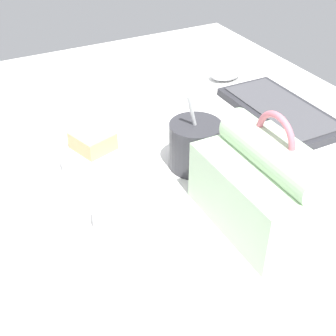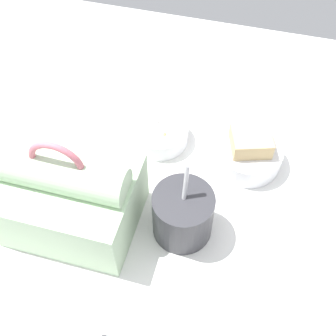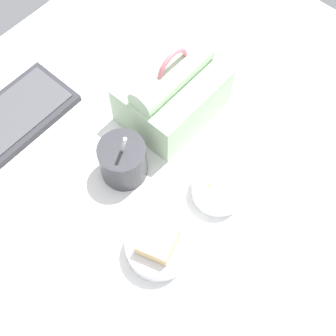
{
  "view_description": "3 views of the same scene",
  "coord_description": "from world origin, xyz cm",
  "px_view_note": "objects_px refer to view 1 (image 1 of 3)",
  "views": [
    {
      "loc": [
        63.43,
        -33.38,
        54.05
      ],
      "look_at": [
        4.67,
        -2.75,
        7.0
      ],
      "focal_mm": 50.0,
      "sensor_mm": 36.0,
      "label": 1
    },
    {
      "loc": [
        -6.8,
        39.7,
        65.08
      ],
      "look_at": [
        4.67,
        -2.75,
        7.0
      ],
      "focal_mm": 45.0,
      "sensor_mm": 36.0,
      "label": 2
    },
    {
      "loc": [
        -27.63,
        -31.37,
        91.22
      ],
      "look_at": [
        4.67,
        -2.75,
        7.0
      ],
      "focal_mm": 50.0,
      "sensor_mm": 36.0,
      "label": 3
    }
  ],
  "objects_px": {
    "bento_bowl_sandwich": "(94,155)",
    "bento_bowl_snacks": "(126,213)",
    "keyboard": "(280,111)",
    "soup_cup": "(194,143)",
    "computer_mouse": "(226,73)",
    "lunch_bag": "(268,185)"
  },
  "relations": [
    {
      "from": "keyboard",
      "to": "computer_mouse",
      "type": "height_order",
      "value": "computer_mouse"
    },
    {
      "from": "bento_bowl_sandwich",
      "to": "bento_bowl_snacks",
      "type": "xyz_separation_m",
      "value": [
        0.17,
        -0.01,
        -0.01
      ]
    },
    {
      "from": "keyboard",
      "to": "soup_cup",
      "type": "xyz_separation_m",
      "value": [
        0.08,
        -0.28,
        0.04
      ]
    },
    {
      "from": "lunch_bag",
      "to": "bento_bowl_sandwich",
      "type": "distance_m",
      "value": 0.33
    },
    {
      "from": "computer_mouse",
      "to": "keyboard",
      "type": "bearing_deg",
      "value": 1.58
    },
    {
      "from": "bento_bowl_sandwich",
      "to": "computer_mouse",
      "type": "distance_m",
      "value": 0.49
    },
    {
      "from": "soup_cup",
      "to": "bento_bowl_snacks",
      "type": "height_order",
      "value": "soup_cup"
    },
    {
      "from": "soup_cup",
      "to": "bento_bowl_sandwich",
      "type": "relative_size",
      "value": 1.22
    },
    {
      "from": "soup_cup",
      "to": "bento_bowl_snacks",
      "type": "distance_m",
      "value": 0.21
    },
    {
      "from": "keyboard",
      "to": "bento_bowl_sandwich",
      "type": "distance_m",
      "value": 0.45
    },
    {
      "from": "keyboard",
      "to": "soup_cup",
      "type": "distance_m",
      "value": 0.29
    },
    {
      "from": "bento_bowl_snacks",
      "to": "computer_mouse",
      "type": "xyz_separation_m",
      "value": [
        -0.39,
        0.45,
        -0.0
      ]
    },
    {
      "from": "soup_cup",
      "to": "computer_mouse",
      "type": "bearing_deg",
      "value": 137.95
    },
    {
      "from": "bento_bowl_sandwich",
      "to": "computer_mouse",
      "type": "relative_size",
      "value": 1.46
    },
    {
      "from": "lunch_bag",
      "to": "computer_mouse",
      "type": "xyz_separation_m",
      "value": [
        -0.49,
        0.24,
        -0.05
      ]
    },
    {
      "from": "soup_cup",
      "to": "keyboard",
      "type": "bearing_deg",
      "value": 106.38
    },
    {
      "from": "keyboard",
      "to": "bento_bowl_snacks",
      "type": "bearing_deg",
      "value": -68.99
    },
    {
      "from": "keyboard",
      "to": "lunch_bag",
      "type": "height_order",
      "value": "lunch_bag"
    },
    {
      "from": "soup_cup",
      "to": "bento_bowl_snacks",
      "type": "bearing_deg",
      "value": -62.45
    },
    {
      "from": "bento_bowl_sandwich",
      "to": "bento_bowl_snacks",
      "type": "bearing_deg",
      "value": -3.12
    },
    {
      "from": "soup_cup",
      "to": "bento_bowl_sandwich",
      "type": "xyz_separation_m",
      "value": [
        -0.08,
        -0.17,
        -0.02
      ]
    },
    {
      "from": "keyboard",
      "to": "computer_mouse",
      "type": "bearing_deg",
      "value": -178.42
    }
  ]
}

